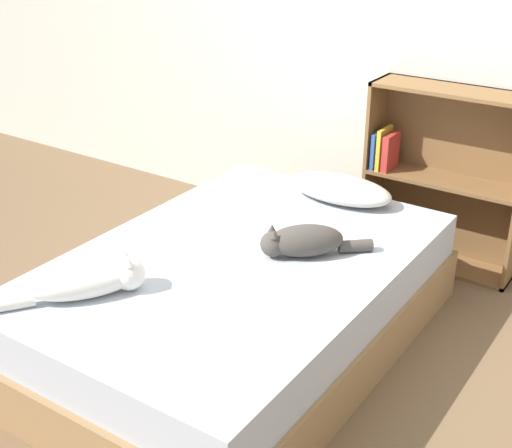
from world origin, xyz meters
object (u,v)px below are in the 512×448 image
cat_light (91,282)px  cat_dark (303,241)px  bed (238,302)px  bookshelf (444,175)px  pillow (340,189)px

cat_light → cat_dark: size_ratio=1.27×
cat_light → bed: bearing=9.5°
bed → bookshelf: 1.41m
pillow → cat_light: bearing=-104.4°
bed → pillow: pillow is taller
cat_dark → pillow: bearing=-118.2°
pillow → cat_light: (-0.36, -1.39, 0.00)m
bed → cat_dark: (0.23, 0.17, 0.30)m
cat_dark → bookshelf: size_ratio=0.42×
bed → bookshelf: bearing=71.5°
bed → bookshelf: size_ratio=1.99×
bed → cat_light: bearing=-116.2°
cat_light → bookshelf: 2.02m
bed → cat_dark: cat_dark is taller
cat_dark → cat_light: bearing=13.8°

